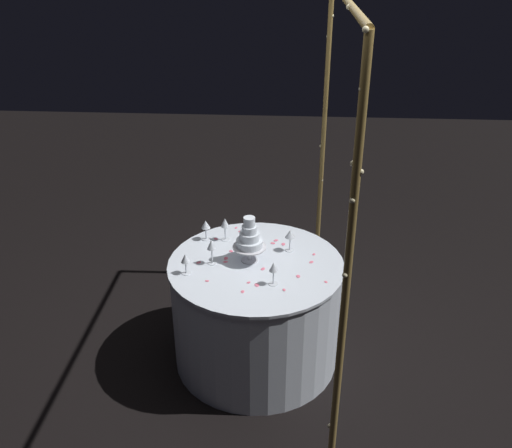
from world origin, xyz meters
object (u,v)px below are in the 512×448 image
wine_glass_4 (225,224)px  wine_glass_3 (206,225)px  tiered_cake (249,239)px  wine_glass_0 (290,235)px  decorative_arch (334,149)px  wine_glass_1 (212,246)px  main_table (256,311)px  wine_glass_2 (185,259)px  wine_glass_5 (273,268)px

wine_glass_4 → wine_glass_3: bearing=-88.0°
tiered_cake → wine_glass_0: (-0.15, 0.26, -0.04)m
decorative_arch → wine_glass_4: size_ratio=14.40×
tiered_cake → wine_glass_1: (0.05, -0.24, -0.03)m
main_table → wine_glass_4: bearing=-142.1°
main_table → wine_glass_3: wine_glass_3 is taller
main_table → wine_glass_2: size_ratio=8.11×
main_table → wine_glass_2: 0.67m
wine_glass_1 → wine_glass_3: size_ratio=1.21×
wine_glass_0 → wine_glass_2: bearing=-63.0°
tiered_cake → wine_glass_3: size_ratio=2.17×
wine_glass_5 → wine_glass_2: bearing=-98.9°
decorative_arch → wine_glass_4: decorative_arch is taller
decorative_arch → tiered_cake: (-0.03, -0.50, -0.63)m
wine_glass_1 → wine_glass_4: (-0.32, 0.05, -0.01)m
wine_glass_0 → wine_glass_3: bearing=-101.2°
wine_glass_3 → wine_glass_0: bearing=78.8°
wine_glass_2 → wine_glass_1: bearing=131.4°
tiered_cake → wine_glass_5: bearing=31.8°
tiered_cake → wine_glass_4: size_ratio=1.90×
decorative_arch → main_table: 1.27m
decorative_arch → wine_glass_5: (0.24, -0.33, -0.68)m
wine_glass_2 → wine_glass_4: 0.49m
wine_glass_5 → wine_glass_4: bearing=-146.5°
wine_glass_2 → decorative_arch: bearing=99.6°
wine_glass_0 → wine_glass_5: wine_glass_0 is taller
wine_glass_1 → wine_glass_2: 0.20m
wine_glass_1 → tiered_cake: bearing=101.9°
decorative_arch → wine_glass_2: 1.14m
wine_glass_0 → wine_glass_5: size_ratio=1.02×
main_table → wine_glass_0: 0.58m
decorative_arch → wine_glass_3: 1.11m
decorative_arch → wine_glass_4: bearing=-113.7°
tiered_cake → wine_glass_3: (-0.27, -0.33, -0.05)m
main_table → wine_glass_0: bearing=129.9°
decorative_arch → main_table: decorative_arch is taller
wine_glass_0 → main_table: bearing=-50.1°
tiered_cake → wine_glass_1: 0.25m
wine_glass_0 → wine_glass_3: wine_glass_0 is taller
wine_glass_4 → wine_glass_1: bearing=-8.6°
wine_glass_0 → wine_glass_2: 0.73m
wine_glass_2 → wine_glass_4: size_ratio=0.85×
wine_glass_1 → wine_glass_3: wine_glass_1 is taller
decorative_arch → main_table: size_ratio=2.08×
main_table → wine_glass_1: 0.59m
tiered_cake → wine_glass_4: bearing=-144.9°
tiered_cake → wine_glass_0: 0.30m
wine_glass_2 → wine_glass_3: wine_glass_3 is taller
wine_glass_3 → wine_glass_4: 0.14m
wine_glass_2 → wine_glass_5: wine_glass_5 is taller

